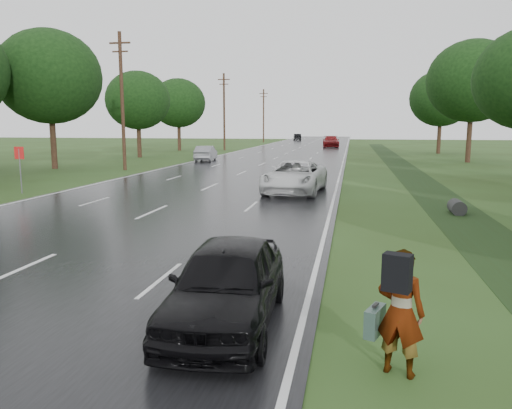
{
  "coord_description": "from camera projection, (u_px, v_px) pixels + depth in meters",
  "views": [
    {
      "loc": [
        7.49,
        -9.85,
        3.36
      ],
      "look_at": [
        5.07,
        2.8,
        1.3
      ],
      "focal_mm": 35.0,
      "sensor_mm": 36.0,
      "label": 1
    }
  ],
  "objects": [
    {
      "name": "tree_east_d",
      "position": [
        473.0,
        81.0,
        43.89
      ],
      "size": [
        8.0,
        8.0,
        10.76
      ],
      "color": "#331E14",
      "rests_on": "ground"
    },
    {
      "name": "center_line",
      "position": [
        283.0,
        155.0,
        55.11
      ],
      "size": [
        0.12,
        180.0,
        0.01
      ],
      "primitive_type": "cube",
      "color": "silver",
      "rests_on": "road"
    },
    {
      "name": "far_car_dark",
      "position": [
        297.0,
        137.0,
        106.69
      ],
      "size": [
        2.19,
        4.46,
        1.41
      ],
      "primitive_type": "imported",
      "rotation": [
        0.0,
        0.0,
        3.31
      ],
      "color": "black",
      "rests_on": "road"
    },
    {
      "name": "ground",
      "position": [
        17.0,
        273.0,
        11.47
      ],
      "size": [
        220.0,
        220.0,
        0.0
      ],
      "primitive_type": "plane",
      "color": "#2A4016",
      "rests_on": "ground"
    },
    {
      "name": "road",
      "position": [
        283.0,
        155.0,
        55.11
      ],
      "size": [
        14.0,
        180.0,
        0.04
      ],
      "primitive_type": "cube",
      "color": "black",
      "rests_on": "ground"
    },
    {
      "name": "road_sign",
      "position": [
        20.0,
        160.0,
        24.43
      ],
      "size": [
        0.5,
        0.06,
        2.3
      ],
      "color": "slate",
      "rests_on": "ground"
    },
    {
      "name": "tree_east_f",
      "position": [
        441.0,
        98.0,
        57.65
      ],
      "size": [
        7.2,
        7.2,
        9.62
      ],
      "color": "#331E14",
      "rests_on": "ground"
    },
    {
      "name": "edge_stripe_west",
      "position": [
        224.0,
        154.0,
        56.36
      ],
      "size": [
        0.12,
        180.0,
        0.01
      ],
      "primitive_type": "cube",
      "color": "silver",
      "rests_on": "road"
    },
    {
      "name": "tree_west_d",
      "position": [
        138.0,
        100.0,
        51.01
      ],
      "size": [
        6.6,
        6.6,
        8.8
      ],
      "color": "#331E14",
      "rests_on": "ground"
    },
    {
      "name": "utility_pole_distant",
      "position": [
        264.0,
        115.0,
        94.79
      ],
      "size": [
        1.6,
        0.26,
        10.0
      ],
      "color": "#331E14",
      "rests_on": "ground"
    },
    {
      "name": "drainage_ditch",
      "position": [
        425.0,
        186.0,
        27.47
      ],
      "size": [
        2.2,
        120.0,
        0.56
      ],
      "color": "black",
      "rests_on": "ground"
    },
    {
      "name": "far_car_red",
      "position": [
        331.0,
        142.0,
        74.41
      ],
      "size": [
        2.71,
        5.93,
        1.68
      ],
      "primitive_type": "imported",
      "rotation": [
        0.0,
        0.0,
        0.06
      ],
      "color": "maroon",
      "rests_on": "road"
    },
    {
      "name": "edge_stripe_east",
      "position": [
        345.0,
        156.0,
        53.85
      ],
      "size": [
        0.12,
        180.0,
        0.01
      ],
      "primitive_type": "cube",
      "color": "silver",
      "rests_on": "road"
    },
    {
      "name": "tree_west_f",
      "position": [
        178.0,
        103.0,
        64.65
      ],
      "size": [
        7.0,
        7.0,
        9.29
      ],
      "color": "#331E14",
      "rests_on": "ground"
    },
    {
      "name": "utility_pole_far",
      "position": [
        224.0,
        111.0,
        65.7
      ],
      "size": [
        1.6,
        0.26,
        10.0
      ],
      "color": "#331E14",
      "rests_on": "ground"
    },
    {
      "name": "dark_sedan",
      "position": [
        227.0,
        283.0,
        8.33
      ],
      "size": [
        1.85,
        4.25,
        1.42
      ],
      "primitive_type": "imported",
      "rotation": [
        0.0,
        0.0,
        0.04
      ],
      "color": "black",
      "rests_on": "road"
    },
    {
      "name": "white_pickup",
      "position": [
        295.0,
        177.0,
        24.62
      ],
      "size": [
        3.03,
        5.84,
        1.57
      ],
      "primitive_type": "imported",
      "rotation": [
        0.0,
        0.0,
        -0.08
      ],
      "color": "silver",
      "rests_on": "road"
    },
    {
      "name": "utility_pole_mid",
      "position": [
        122.0,
        99.0,
        36.6
      ],
      "size": [
        1.6,
        0.26,
        10.0
      ],
      "color": "#331E14",
      "rests_on": "ground"
    },
    {
      "name": "tree_west_c",
      "position": [
        49.0,
        77.0,
        37.41
      ],
      "size": [
        7.8,
        7.8,
        10.43
      ],
      "color": "#331E14",
      "rests_on": "ground"
    },
    {
      "name": "pedestrian",
      "position": [
        399.0,
        310.0,
        6.68
      ],
      "size": [
        0.85,
        0.88,
        1.76
      ],
      "rotation": [
        0.0,
        0.0,
        2.78
      ],
      "color": "#A5998C",
      "rests_on": "ground"
    },
    {
      "name": "silver_sedan",
      "position": [
        206.0,
        153.0,
        46.22
      ],
      "size": [
        1.91,
        4.38,
        1.4
      ],
      "primitive_type": "imported",
      "rotation": [
        0.0,
        0.0,
        3.24
      ],
      "color": "gray",
      "rests_on": "road"
    }
  ]
}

